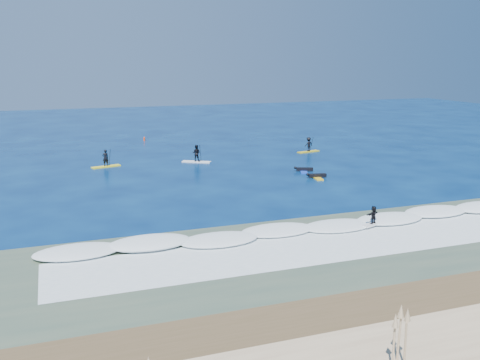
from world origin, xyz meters
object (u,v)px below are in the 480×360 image
object	(u,v)px
sup_paddler_right	(309,145)
prone_paddler_near	(316,176)
sup_paddler_center	(196,155)
prone_paddler_far	(304,170)
sup_paddler_left	(106,161)
wave_surfer	(373,216)
marker_buoy	(144,139)

from	to	relation	value
sup_paddler_right	prone_paddler_near	xyz separation A→B (m)	(-5.47, -12.42, -0.60)
sup_paddler_center	prone_paddler_far	xyz separation A→B (m)	(8.47, -7.89, -0.62)
sup_paddler_left	prone_paddler_near	size ratio (longest dim) A/B	1.22
sup_paddler_center	wave_surfer	world-z (taller)	sup_paddler_center
sup_paddler_left	wave_surfer	size ratio (longest dim) A/B	1.66
marker_buoy	prone_paddler_far	bearing A→B (deg)	-65.54
prone_paddler_near	marker_buoy	size ratio (longest dim) A/B	4.09
sup_paddler_right	sup_paddler_left	bearing A→B (deg)	168.97
sup_paddler_left	prone_paddler_far	world-z (taller)	sup_paddler_left
sup_paddler_left	sup_paddler_right	distance (m)	22.93
sup_paddler_left	wave_surfer	distance (m)	29.21
sup_paddler_center	wave_surfer	xyz separation A→B (m)	(5.00, -24.92, -0.06)
sup_paddler_right	prone_paddler_far	xyz separation A→B (m)	(-5.30, -9.50, -0.60)
marker_buoy	sup_paddler_right	bearing A→B (deg)	-42.20
prone_paddler_near	marker_buoy	distance (m)	29.38
sup_paddler_center	marker_buoy	distance (m)	16.67
sup_paddler_right	wave_surfer	bearing A→B (deg)	-121.74
sup_paddler_right	marker_buoy	distance (m)	22.12
sup_paddler_left	sup_paddler_center	size ratio (longest dim) A/B	1.00
prone_paddler_far	marker_buoy	xyz separation A→B (m)	(-11.08, 24.35, 0.09)
sup_paddler_left	marker_buoy	world-z (taller)	sup_paddler_left
sup_paddler_right	marker_buoy	bearing A→B (deg)	124.34
sup_paddler_left	sup_paddler_right	world-z (taller)	sup_paddler_left
sup_paddler_left	wave_surfer	xyz separation A→B (m)	(14.14, -25.56, 0.10)
sup_paddler_right	prone_paddler_far	distance (m)	10.89
sup_paddler_right	prone_paddler_far	bearing A→B (deg)	-132.61
sup_paddler_right	prone_paddler_far	world-z (taller)	sup_paddler_right
sup_paddler_center	marker_buoy	xyz separation A→B (m)	(-2.61, 16.46, -0.53)
wave_surfer	marker_buoy	size ratio (longest dim) A/B	3.01
sup_paddler_left	prone_paddler_far	distance (m)	19.57
prone_paddler_near	prone_paddler_far	distance (m)	2.93
sup_paddler_center	sup_paddler_right	bearing A→B (deg)	37.41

